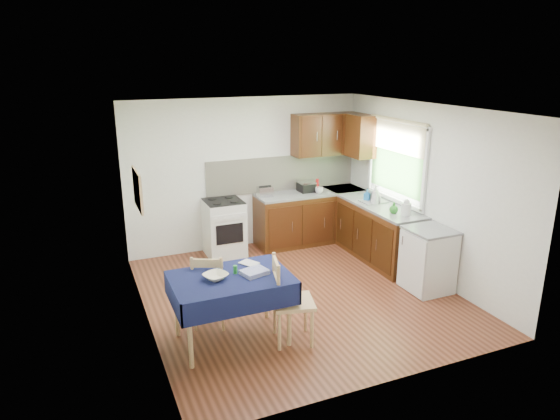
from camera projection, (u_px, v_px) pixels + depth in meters
name	position (u px, v px, depth m)	size (l,w,h in m)	color
floor	(298.00, 294.00, 6.81)	(4.20, 4.20, 0.00)	#4D2514
ceiling	(301.00, 108.00, 6.09)	(4.00, 4.20, 0.02)	white
wall_back	(246.00, 173.00, 8.30)	(4.00, 0.02, 2.50)	white
wall_front	(396.00, 266.00, 4.60)	(4.00, 0.02, 2.50)	white
wall_left	(141.00, 226.00, 5.70)	(0.02, 4.20, 2.50)	white
wall_right	(425.00, 191.00, 7.19)	(0.02, 4.20, 2.50)	white
base_cabinets	(341.00, 225.00, 8.30)	(1.90, 2.30, 0.86)	black
worktop_back	(310.00, 193.00, 8.53)	(1.90, 0.60, 0.04)	slate
worktop_right	(380.00, 206.00, 7.76)	(0.60, 1.70, 0.04)	slate
worktop_corner	(344.00, 189.00, 8.77)	(0.60, 0.60, 0.04)	slate
splashback	(282.00, 173.00, 8.54)	(2.70, 0.02, 0.60)	beige
upper_cabinets	(337.00, 135.00, 8.43)	(1.20, 0.85, 0.70)	black
stove	(224.00, 228.00, 8.08)	(0.60, 0.61, 0.92)	silver
window	(396.00, 156.00, 7.68)	(0.04, 1.48, 1.26)	#2C5824
fridge	(428.00, 260.00, 6.83)	(0.58, 0.60, 0.89)	silver
corkboard	(138.00, 190.00, 5.88)	(0.04, 0.62, 0.47)	tan
dining_table	(231.00, 285.00, 5.50)	(1.31, 0.88, 0.79)	#0E1838
chair_far	(210.00, 288.00, 5.87)	(0.54, 0.54, 0.93)	tan
chair_near	(289.00, 298.00, 5.54)	(0.54, 0.54, 1.01)	tan
toaster	(265.00, 192.00, 8.20)	(0.25, 0.15, 0.19)	#B6B6BB
sandwich_press	(308.00, 186.00, 8.54)	(0.31, 0.27, 0.18)	black
sauce_bottle	(317.00, 186.00, 8.47)	(0.05, 0.05, 0.23)	red
yellow_packet	(307.00, 185.00, 8.64)	(0.13, 0.09, 0.18)	yellow
dish_rack	(373.00, 201.00, 7.92)	(0.39, 0.30, 0.19)	gray
kettle	(406.00, 208.00, 7.23)	(0.14, 0.14, 0.24)	silver
cup	(319.00, 190.00, 8.42)	(0.13, 0.13, 0.10)	silver
soap_bottle_a	(375.00, 195.00, 7.75)	(0.12, 0.12, 0.31)	silver
soap_bottle_b	(367.00, 195.00, 7.95)	(0.09, 0.09, 0.19)	blue
soap_bottle_c	(394.00, 208.00, 7.32)	(0.13, 0.13, 0.17)	#277E22
plate_bowl	(216.00, 276.00, 5.40)	(0.25, 0.25, 0.06)	#F8ECCB
book	(245.00, 265.00, 5.74)	(0.15, 0.21, 0.02)	white
spice_jar	(235.00, 270.00, 5.53)	(0.05, 0.05, 0.09)	#24852E
tea_towel	(254.00, 272.00, 5.52)	(0.28, 0.22, 0.05)	navy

